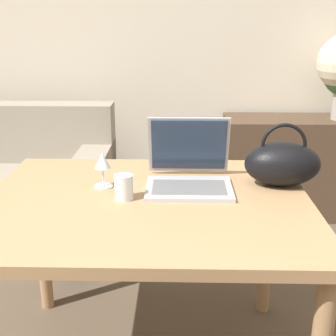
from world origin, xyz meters
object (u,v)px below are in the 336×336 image
(drinking_glass, at_px, (124,187))
(handbag, at_px, (282,163))
(laptop, at_px, (189,167))
(wine_glass, at_px, (102,164))

(drinking_glass, height_order, handbag, handbag)
(laptop, xyz_separation_m, wine_glass, (-0.33, -0.04, 0.03))
(wine_glass, bearing_deg, laptop, 7.61)
(wine_glass, distance_m, handbag, 0.70)
(wine_glass, height_order, handbag, handbag)
(drinking_glass, bearing_deg, handbag, 15.36)
(wine_glass, relative_size, handbag, 0.47)
(drinking_glass, relative_size, wine_glass, 0.66)
(drinking_glass, xyz_separation_m, wine_glass, (-0.10, 0.12, 0.05))
(drinking_glass, height_order, wine_glass, wine_glass)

